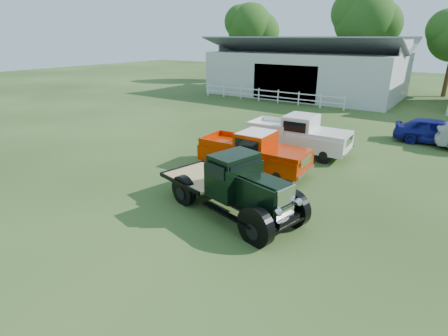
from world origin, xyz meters
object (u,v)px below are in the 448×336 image
Objects in this scene: vintage_flatbed at (232,183)px; white_pickup at (298,134)px; misc_car_blue at (435,131)px; red_pickup at (254,151)px.

white_pickup is at bearing 109.60° from vintage_flatbed.
vintage_flatbed is 7.47m from white_pickup.
vintage_flatbed reaches higher than misc_car_blue.
misc_car_blue is (5.65, 5.96, -0.26)m from white_pickup.
vintage_flatbed is at bearing -71.56° from red_pickup.
red_pickup is 11.38m from misc_car_blue.
red_pickup is at bearing -101.35° from white_pickup.
white_pickup is 1.26× the size of misc_car_blue.
white_pickup is (0.53, 3.58, 0.06)m from red_pickup.
vintage_flatbed reaches higher than red_pickup.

